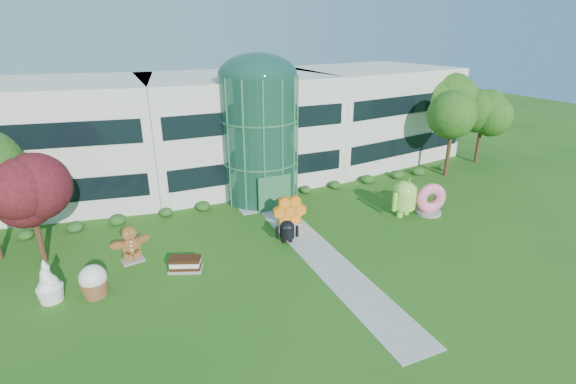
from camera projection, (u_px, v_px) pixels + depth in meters
name	position (u px, v px, depth m)	size (l,w,h in m)	color
ground	(332.00, 267.00, 24.47)	(140.00, 140.00, 0.00)	#215114
building	(237.00, 127.00, 38.10)	(46.00, 15.00, 9.30)	beige
atrium	(259.00, 139.00, 32.90)	(6.00, 6.00, 9.80)	#194738
walkway	(316.00, 251.00, 26.17)	(2.40, 20.00, 0.04)	#9E9E93
tree_red	(34.00, 216.00, 23.92)	(4.00, 4.00, 6.00)	#3F0C14
trees_backdrop	(255.00, 145.00, 34.01)	(52.00, 8.00, 8.40)	#184611
android_green	(405.00, 196.00, 30.68)	(2.77, 1.84, 3.14)	#8EDB46
android_black	(287.00, 230.00, 26.99)	(1.57, 1.05, 1.78)	black
donut	(430.00, 198.00, 31.11)	(2.38, 1.14, 2.47)	#F05B76
gingerbread	(130.00, 244.00, 24.65)	(2.51, 0.97, 2.32)	brown
ice_cream_sandwich	(185.00, 264.00, 23.96)	(1.88, 0.94, 0.84)	black
honeycomb	(290.00, 212.00, 29.35)	(2.54, 0.91, 1.99)	orange
froyo	(48.00, 281.00, 21.03)	(1.37, 1.37, 2.36)	white
cupcake	(94.00, 281.00, 21.53)	(1.48, 1.48, 1.77)	white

